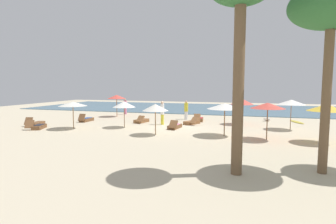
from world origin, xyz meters
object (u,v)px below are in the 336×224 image
(lounger_0, at_px, (38,127))
(dog, at_px, (267,119))
(umbrella_1, at_px, (291,102))
(palm_1, at_px, (331,10))
(lounger_2, at_px, (192,122))
(lounger_5, at_px, (175,126))
(palm_0, at_px, (241,1))
(umbrella_5, at_px, (268,106))
(umbrella_8, at_px, (73,104))
(umbrella_7, at_px, (155,107))
(umbrella_3, at_px, (124,104))
(lounger_4, at_px, (86,119))
(lounger_6, at_px, (141,121))
(surfboard, at_px, (297,122))
(lounger_1, at_px, (36,124))
(person_2, at_px, (186,110))
(person_0, at_px, (125,107))
(umbrella_6, at_px, (225,106))
(umbrella_0, at_px, (242,102))
(lounger_3, at_px, (199,119))
(umbrella_2, at_px, (327,108))
(umbrella_4, at_px, (117,97))
(person_1, at_px, (162,112))

(lounger_0, height_order, dog, lounger_0)
(umbrella_1, distance_m, palm_1, 10.98)
(lounger_2, xyz_separation_m, lounger_5, (-0.79, -2.50, 0.01))
(palm_0, xyz_separation_m, dog, (1.86, 15.59, -5.96))
(umbrella_5, distance_m, umbrella_8, 13.48)
(umbrella_1, height_order, umbrella_7, umbrella_1)
(umbrella_3, distance_m, lounger_4, 5.43)
(lounger_6, distance_m, surfboard, 13.46)
(palm_1, bearing_deg, umbrella_7, 147.22)
(umbrella_1, relative_size, lounger_1, 1.26)
(umbrella_7, bearing_deg, person_2, 89.04)
(person_0, bearing_deg, umbrella_1, -20.09)
(lounger_4, bearing_deg, lounger_6, 8.55)
(person_0, height_order, surfboard, person_0)
(umbrella_1, height_order, dog, umbrella_1)
(umbrella_6, bearing_deg, dog, 69.76)
(umbrella_0, height_order, umbrella_1, umbrella_1)
(umbrella_3, relative_size, surfboard, 0.83)
(umbrella_3, bearing_deg, lounger_1, -170.43)
(umbrella_1, height_order, person_0, umbrella_1)
(umbrella_5, bearing_deg, lounger_2, 138.84)
(lounger_2, xyz_separation_m, lounger_3, (0.23, 2.07, 0.01))
(lounger_6, xyz_separation_m, dog, (10.37, 4.03, 0.01))
(lounger_5, bearing_deg, lounger_3, 77.39)
(umbrella_0, relative_size, umbrella_1, 0.97)
(lounger_1, relative_size, lounger_2, 0.97)
(dog, bearing_deg, umbrella_6, -110.24)
(lounger_3, distance_m, dog, 6.01)
(umbrella_2, height_order, umbrella_4, umbrella_4)
(person_1, bearing_deg, palm_0, -59.67)
(umbrella_6, bearing_deg, umbrella_5, -11.28)
(lounger_4, xyz_separation_m, lounger_5, (8.55, -1.48, -0.00))
(umbrella_7, bearing_deg, lounger_4, 151.77)
(lounger_1, height_order, lounger_2, lounger_1)
(umbrella_3, distance_m, umbrella_7, 3.96)
(lounger_5, distance_m, palm_0, 12.12)
(person_2, bearing_deg, lounger_5, -85.99)
(umbrella_6, distance_m, palm_1, 8.65)
(umbrella_0, relative_size, palm_0, 0.29)
(umbrella_1, xyz_separation_m, lounger_2, (-7.39, 0.52, -1.83))
(lounger_1, distance_m, surfboard, 21.78)
(umbrella_7, height_order, palm_1, palm_1)
(umbrella_6, height_order, lounger_5, umbrella_6)
(umbrella_3, relative_size, lounger_0, 1.13)
(lounger_0, xyz_separation_m, lounger_1, (-1.35, 1.24, -0.01))
(umbrella_3, relative_size, palm_1, 0.29)
(umbrella_2, distance_m, lounger_3, 11.04)
(umbrella_1, relative_size, lounger_2, 1.22)
(umbrella_6, bearing_deg, lounger_1, 179.93)
(umbrella_3, xyz_separation_m, umbrella_7, (3.29, -2.21, 0.03))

